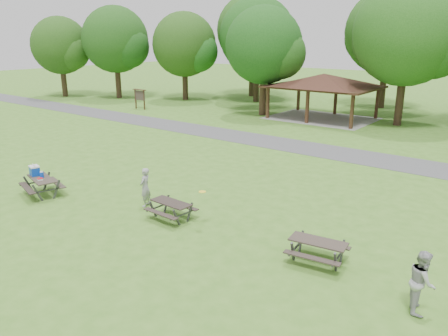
% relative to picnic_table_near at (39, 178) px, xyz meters
% --- Properties ---
extents(ground, '(160.00, 160.00, 0.00)m').
position_rel_picnic_table_near_xyz_m(ground, '(5.60, 0.71, -0.75)').
color(ground, '#427521').
rests_on(ground, ground).
extents(asphalt_path, '(120.00, 3.20, 0.02)m').
position_rel_picnic_table_near_xyz_m(asphalt_path, '(5.60, 14.71, -0.74)').
color(asphalt_path, '#48484A').
rests_on(asphalt_path, ground).
extents(pavilion, '(8.60, 7.01, 3.76)m').
position_rel_picnic_table_near_xyz_m(pavilion, '(1.60, 24.71, 2.31)').
color(pavilion, '#372114').
rests_on(pavilion, ground).
extents(notice_board, '(1.60, 0.30, 1.88)m').
position_rel_picnic_table_near_xyz_m(notice_board, '(-14.40, 18.71, 0.56)').
color(notice_board, '#351B13').
rests_on(notice_board, ground).
extents(tree_row_a, '(7.56, 7.20, 9.97)m').
position_rel_picnic_table_near_xyz_m(tree_row_a, '(-22.31, 22.74, 5.40)').
color(tree_row_a, '#2F1F15').
rests_on(tree_row_a, ground).
extents(tree_row_b, '(7.14, 6.80, 9.28)m').
position_rel_picnic_table_near_xyz_m(tree_row_b, '(-15.31, 26.24, 4.92)').
color(tree_row_b, black).
rests_on(tree_row_b, ground).
extents(tree_row_c, '(8.19, 7.80, 10.67)m').
position_rel_picnic_table_near_xyz_m(tree_row_c, '(-8.30, 29.74, 5.79)').
color(tree_row_c, black).
rests_on(tree_row_c, ground).
extents(tree_row_d, '(6.93, 6.60, 9.27)m').
position_rel_picnic_table_near_xyz_m(tree_row_d, '(-3.32, 23.24, 5.02)').
color(tree_row_d, '#332316').
rests_on(tree_row_d, ground).
extents(tree_row_e, '(8.40, 8.00, 11.02)m').
position_rel_picnic_table_near_xyz_m(tree_row_e, '(7.70, 25.74, 6.03)').
color(tree_row_e, black).
rests_on(tree_row_e, ground).
extents(tree_deep_a, '(8.40, 8.00, 11.38)m').
position_rel_picnic_table_near_xyz_m(tree_deep_a, '(-11.30, 33.24, 6.38)').
color(tree_deep_a, '#2E2014').
rests_on(tree_deep_a, ground).
extents(tree_deep_b, '(8.40, 8.00, 11.13)m').
position_rel_picnic_table_near_xyz_m(tree_deep_b, '(3.70, 33.74, 6.14)').
color(tree_deep_b, '#322016').
rests_on(tree_deep_b, ground).
extents(tree_flank_left, '(6.72, 6.40, 8.93)m').
position_rel_picnic_table_near_xyz_m(tree_flank_left, '(-28.32, 19.74, 4.78)').
color(tree_flank_left, '#302115').
rests_on(tree_flank_left, ground).
extents(picnic_table_near, '(2.21, 1.95, 1.31)m').
position_rel_picnic_table_near_xyz_m(picnic_table_near, '(0.00, 0.00, 0.00)').
color(picnic_table_near, '#312A23').
rests_on(picnic_table_near, ground).
extents(picnic_table_middle, '(1.71, 1.40, 0.72)m').
position_rel_picnic_table_near_xyz_m(picnic_table_middle, '(6.52, 1.54, -0.22)').
color(picnic_table_middle, black).
rests_on(picnic_table_middle, ground).
extents(picnic_table_far, '(1.91, 1.62, 0.75)m').
position_rel_picnic_table_near_xyz_m(picnic_table_far, '(12.41, 1.90, -0.20)').
color(picnic_table_far, '#322924').
rests_on(picnic_table_far, ground).
extents(frisbee_in_flight, '(0.32, 0.32, 0.02)m').
position_rel_picnic_table_near_xyz_m(frisbee_in_flight, '(7.97, 1.68, 0.64)').
color(frisbee_in_flight, yellow).
rests_on(frisbee_in_flight, ground).
extents(frisbee_thrower, '(0.57, 0.69, 1.62)m').
position_rel_picnic_table_near_xyz_m(frisbee_thrower, '(4.73, 1.88, 0.06)').
color(frisbee_thrower, '#969698').
rests_on(frisbee_thrower, ground).
extents(frisbee_catcher, '(0.86, 0.97, 1.66)m').
position_rel_picnic_table_near_xyz_m(frisbee_catcher, '(15.57, 1.21, 0.08)').
color(frisbee_catcher, '#A0A1A3').
rests_on(frisbee_catcher, ground).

